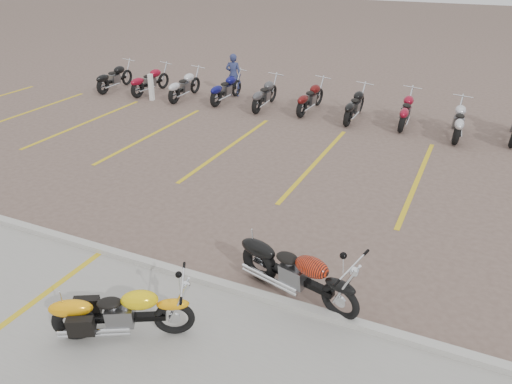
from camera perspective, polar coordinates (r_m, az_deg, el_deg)
ground at (r=10.42m, az=-0.25°, el=-4.37°), size 100.00×100.00×0.00m
concrete_apron at (r=7.48m, az=-16.13°, el=-20.33°), size 60.00×5.00×0.01m
curb at (r=8.92m, az=-5.82°, el=-9.97°), size 60.00×0.18×0.12m
parking_stripes at (r=13.76m, az=6.88°, el=3.40°), size 38.00×5.50×0.01m
yellow_cruiser at (r=7.86m, az=-15.26°, el=-13.26°), size 1.91×1.13×0.87m
flame_cruiser at (r=8.36m, az=4.59°, el=-9.16°), size 2.29×0.75×0.96m
person_a at (r=19.89m, az=-2.60°, el=13.21°), size 0.68×0.53×1.64m
bollard at (r=19.74m, az=-11.90°, el=11.63°), size 0.16×0.16×1.00m
bg_bike_row at (r=17.33m, az=11.15°, el=9.85°), size 20.46×2.01×1.10m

